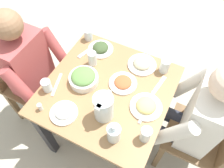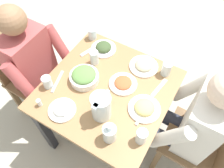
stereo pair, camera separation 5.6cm
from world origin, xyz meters
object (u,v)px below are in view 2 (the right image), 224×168
(plate_dolmas, at_px, (104,48))
(chair_far, at_px, (28,72))
(water_glass_far_left, at_px, (92,34))
(salad_bowl, at_px, (84,76))
(water_glass_by_pitcher, at_px, (47,82))
(plate_beans, at_px, (144,65))
(water_glass_far_right, at_px, (141,136))
(water_pitcher, at_px, (101,106))
(salt_shaker, at_px, (39,103))
(oil_carafe, at_px, (109,134))
(dining_table, at_px, (107,99))
(diner_near, at_px, (184,121))
(plate_fries, at_px, (144,108))
(water_glass_near_left, at_px, (94,57))
(plate_yoghurt, at_px, (62,109))
(diner_far, at_px, (42,71))
(plate_rice_curry, at_px, (123,83))
(chair_near, at_px, (208,144))
(water_glass_center, at_px, (167,69))

(plate_dolmas, bearing_deg, chair_far, 124.25)
(chair_far, xyz_separation_m, water_glass_far_left, (0.42, -0.39, 0.27))
(salad_bowl, xyz_separation_m, water_glass_by_pitcher, (-0.16, 0.18, 0.00))
(plate_beans, relative_size, water_glass_far_right, 1.95)
(water_pitcher, bearing_deg, salt_shaker, 111.22)
(plate_beans, bearing_deg, oil_carafe, -173.97)
(dining_table, relative_size, salt_shaker, 15.30)
(diner_near, xyz_separation_m, plate_fries, (-0.10, 0.25, 0.10))
(salt_shaker, bearing_deg, diner_near, -63.97)
(water_glass_near_left, bearing_deg, diner_near, -94.92)
(water_glass_near_left, bearing_deg, plate_yoghurt, -174.60)
(diner_near, xyz_separation_m, water_glass_near_left, (0.06, 0.73, 0.14))
(diner_far, distance_m, plate_rice_curry, 0.64)
(water_pitcher, distance_m, salad_bowl, 0.29)
(salad_bowl, xyz_separation_m, water_glass_far_left, (0.37, 0.18, 0.00))
(diner_far, height_order, salt_shaker, diner_far)
(chair_near, height_order, water_glass_by_pitcher, chair_near)
(diner_far, bearing_deg, dining_table, -82.50)
(plate_rice_curry, distance_m, water_glass_by_pitcher, 0.50)
(plate_beans, height_order, oil_carafe, oil_carafe)
(dining_table, height_order, plate_dolmas, plate_dolmas)
(plate_beans, height_order, water_glass_near_left, water_glass_near_left)
(plate_beans, distance_m, plate_dolmas, 0.34)
(plate_yoghurt, distance_m, plate_fries, 0.51)
(diner_near, relative_size, water_glass_far_right, 11.34)
(dining_table, height_order, plate_beans, plate_beans)
(chair_near, height_order, plate_fries, chair_near)
(chair_near, relative_size, water_glass_far_right, 8.53)
(salad_bowl, xyz_separation_m, plate_beans, (0.31, -0.30, -0.02))
(water_pitcher, height_order, water_glass_center, water_pitcher)
(water_pitcher, bearing_deg, plate_rice_curry, -1.23)
(plate_dolmas, bearing_deg, water_glass_far_left, 66.03)
(water_glass_by_pitcher, xyz_separation_m, water_glass_near_left, (0.33, -0.15, 0.01))
(plate_fries, bearing_deg, water_glass_far_right, -160.09)
(plate_beans, height_order, plate_fries, plate_fries)
(plate_fries, distance_m, plate_rice_curry, 0.23)
(plate_beans, xyz_separation_m, water_glass_near_left, (-0.14, 0.32, 0.04))
(chair_near, height_order, water_glass_near_left, chair_near)
(salt_shaker, bearing_deg, dining_table, -43.06)
(diner_far, distance_m, plate_beans, 0.76)
(diner_near, xyz_separation_m, plate_yoghurt, (-0.37, 0.69, 0.10))
(diner_near, height_order, plate_dolmas, diner_near)
(plate_dolmas, relative_size, oil_carafe, 1.15)
(oil_carafe, distance_m, salt_shaker, 0.49)
(water_glass_far_left, bearing_deg, diner_near, -106.91)
(water_pitcher, distance_m, water_glass_near_left, 0.42)
(dining_table, height_order, salad_bowl, salad_bowl)
(water_pitcher, bearing_deg, plate_beans, -7.07)
(water_pitcher, xyz_separation_m, salad_bowl, (0.16, 0.24, -0.05))
(chair_near, bearing_deg, water_glass_by_pitcher, 103.75)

